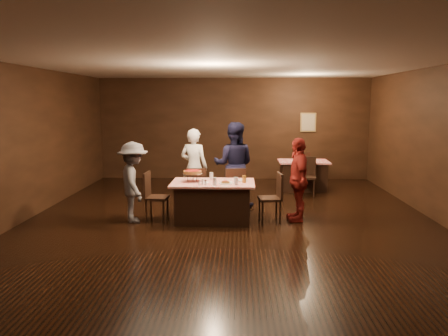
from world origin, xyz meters
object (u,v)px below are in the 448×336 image
at_px(diner_white_jacket, 194,167).
at_px(diner_red_shirt, 298,179).
at_px(chair_end_right, 270,197).
at_px(glass_back, 211,176).
at_px(plate_empty, 241,180).
at_px(glass_amber, 244,179).
at_px(back_table, 303,175).
at_px(chair_far_left, 196,189).
at_px(chair_back_near, 307,176).
at_px(chair_end_left, 157,197).
at_px(chair_back_far, 300,168).
at_px(diner_navy_hoodie, 234,165).
at_px(pizza_stand, 193,172).
at_px(main_table, 213,201).
at_px(glass_front_left, 215,181).
at_px(glass_front_right, 236,181).
at_px(diner_grey_knit, 133,182).
at_px(chair_far_right, 234,189).

distance_m(diner_white_jacket, diner_red_shirt, 2.47).
xyz_separation_m(chair_end_right, glass_back, (-1.15, 0.30, 0.37)).
relative_size(plate_empty, glass_amber, 1.79).
distance_m(back_table, chair_far_left, 3.51).
xyz_separation_m(plate_empty, glass_back, (-0.60, 0.15, 0.06)).
distance_m(chair_far_left, glass_amber, 1.33).
bearing_deg(diner_white_jacket, chair_back_near, -140.67).
relative_size(chair_end_left, chair_back_far, 1.00).
height_order(diner_navy_hoodie, diner_red_shirt, diner_navy_hoodie).
height_order(pizza_stand, glass_amber, pizza_stand).
distance_m(diner_red_shirt, glass_amber, 1.06).
bearing_deg(pizza_stand, chair_far_left, 90.00).
height_order(main_table, diner_white_jacket, diner_white_jacket).
height_order(chair_far_left, glass_front_left, chair_far_left).
distance_m(chair_far_left, chair_back_far, 3.94).
xyz_separation_m(back_table, chair_back_far, (-0.00, 0.60, 0.09)).
bearing_deg(glass_amber, diner_red_shirt, 8.12).
bearing_deg(plate_empty, chair_back_far, 65.40).
height_order(chair_back_far, glass_amber, chair_back_far).
distance_m(diner_red_shirt, plate_empty, 1.10).
height_order(diner_white_jacket, glass_front_left, diner_white_jacket).
bearing_deg(glass_front_left, pizza_stand, 142.13).
bearing_deg(chair_far_left, chair_back_near, -151.20).
xyz_separation_m(glass_amber, glass_back, (-0.65, 0.35, 0.00)).
bearing_deg(main_table, chair_back_near, 47.95).
xyz_separation_m(back_table, chair_end_left, (-3.29, -3.12, 0.09)).
bearing_deg(chair_end_right, glass_front_right, -76.33).
xyz_separation_m(main_table, plate_empty, (0.55, 0.15, 0.39)).
xyz_separation_m(diner_white_jacket, diner_grey_knit, (-1.02, -1.40, -0.09)).
bearing_deg(glass_front_left, chair_back_near, 51.89).
bearing_deg(chair_back_near, chair_back_far, 98.13).
bearing_deg(glass_amber, pizza_stand, 174.29).
bearing_deg(diner_red_shirt, glass_front_left, -79.88).
relative_size(chair_back_near, diner_navy_hoodie, 0.51).
xyz_separation_m(chair_far_left, glass_back, (0.35, -0.45, 0.37)).
height_order(diner_white_jacket, glass_back, diner_white_jacket).
xyz_separation_m(diner_grey_knit, pizza_stand, (1.13, 0.14, 0.18)).
bearing_deg(diner_grey_knit, pizza_stand, -104.84).
bearing_deg(chair_back_near, diner_grey_knit, -137.74).
height_order(chair_far_left, diner_navy_hoodie, diner_navy_hoodie).
height_order(diner_white_jacket, diner_red_shirt, diner_white_jacket).
height_order(chair_end_right, glass_front_right, chair_end_right).
xyz_separation_m(chair_end_left, chair_back_far, (3.29, 3.72, 0.00)).
distance_m(chair_back_near, diner_navy_hoodie, 2.23).
relative_size(diner_navy_hoodie, glass_amber, 13.36).
bearing_deg(chair_far_right, chair_far_left, -9.20).
xyz_separation_m(diner_grey_knit, glass_front_right, (1.98, -0.16, 0.06)).
distance_m(chair_end_left, diner_navy_hoodie, 1.96).
bearing_deg(glass_front_left, glass_front_right, 7.13).
distance_m(chair_back_far, glass_front_left, 4.57).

